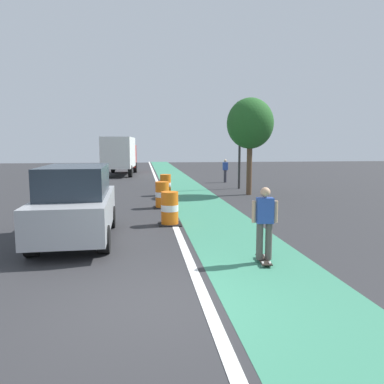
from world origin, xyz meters
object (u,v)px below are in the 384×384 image
traffic_barrel_back (166,185)px  skateboarder_on_lane (265,222)px  traffic_barrel_mid (162,195)px  traffic_light_corner (240,129)px  street_tree_sidewalk (250,124)px  parked_suv_nearest (76,203)px  delivery_truck_down_block (120,154)px  pedestrian_crossing (225,170)px  traffic_barrel_front (170,209)px

traffic_barrel_back → skateboarder_on_lane: bearing=-82.6°
skateboarder_on_lane → traffic_barrel_back: size_ratio=1.55×
traffic_barrel_mid → traffic_light_corner: size_ratio=0.21×
traffic_barrel_back → street_tree_sidewalk: street_tree_sidewalk is taller
parked_suv_nearest → traffic_barrel_mid: (2.60, 4.95, -0.50)m
skateboarder_on_lane → delivery_truck_down_block: size_ratio=0.22×
traffic_barrel_back → traffic_light_corner: traffic_light_corner is taller
traffic_light_corner → pedestrian_crossing: bearing=90.2°
traffic_barrel_front → traffic_barrel_back: same height
skateboarder_on_lane → traffic_barrel_mid: skateboarder_on_lane is taller
traffic_barrel_front → pedestrian_crossing: (4.85, 13.39, 0.33)m
delivery_truck_down_block → street_tree_sidewalk: bearing=-62.0°
traffic_barrel_mid → traffic_barrel_back: bearing=84.5°
skateboarder_on_lane → parked_suv_nearest: 5.16m
traffic_light_corner → street_tree_sidewalk: (-0.20, -2.74, 0.17)m
skateboarder_on_lane → delivery_truck_down_block: delivery_truck_down_block is taller
parked_suv_nearest → traffic_barrel_back: size_ratio=4.26×
skateboarder_on_lane → traffic_barrel_front: size_ratio=1.55×
parked_suv_nearest → street_tree_sidewalk: size_ratio=0.93×
traffic_barrel_front → delivery_truck_down_block: delivery_truck_down_block is taller
traffic_barrel_back → pedestrian_crossing: size_ratio=0.68×
parked_suv_nearest → traffic_barrel_back: bearing=71.3°
parked_suv_nearest → street_tree_sidewalk: (7.34, 8.50, 2.63)m
traffic_light_corner → pedestrian_crossing: 4.59m
street_tree_sidewalk → traffic_light_corner: bearing=85.9°
delivery_truck_down_block → traffic_light_corner: size_ratio=1.51×
parked_suv_nearest → traffic_light_corner: size_ratio=0.91×
traffic_barrel_mid → delivery_truck_down_block: size_ratio=0.14×
parked_suv_nearest → traffic_barrel_front: 3.16m
delivery_truck_down_block → street_tree_sidewalk: size_ratio=1.54×
traffic_barrel_front → traffic_barrel_back: (0.30, 7.16, 0.00)m
street_tree_sidewalk → traffic_barrel_front: bearing=-124.1°
traffic_barrel_front → delivery_truck_down_block: 21.07m
traffic_barrel_mid → pedestrian_crossing: 11.19m
traffic_barrel_mid → delivery_truck_down_block: delivery_truck_down_block is taller
parked_suv_nearest → traffic_barrel_back: (2.97, 8.77, -0.50)m
skateboarder_on_lane → street_tree_sidewalk: size_ratio=0.34×
traffic_barrel_front → street_tree_sidewalk: bearing=55.9°
parked_suv_nearest → traffic_barrel_back: 9.27m
traffic_barrel_mid → traffic_barrel_back: (0.37, 3.82, 0.00)m
parked_suv_nearest → delivery_truck_down_block: (-0.08, 22.46, 0.81)m
traffic_barrel_back → street_tree_sidewalk: 5.38m
parked_suv_nearest → traffic_barrel_mid: bearing=62.3°
parked_suv_nearest → delivery_truck_down_block: size_ratio=0.60×
parked_suv_nearest → traffic_barrel_front: parked_suv_nearest is taller
skateboarder_on_lane → traffic_light_corner: (3.09, 13.87, 2.59)m
skateboarder_on_lane → traffic_barrel_back: skateboarder_on_lane is taller
parked_suv_nearest → street_tree_sidewalk: bearing=49.2°
skateboarder_on_lane → traffic_barrel_front: skateboarder_on_lane is taller
parked_suv_nearest → delivery_truck_down_block: delivery_truck_down_block is taller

